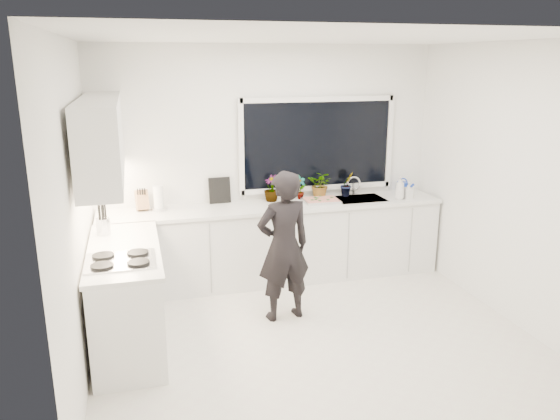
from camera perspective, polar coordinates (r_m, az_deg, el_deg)
name	(u,v)px	position (r m, az deg, el deg)	size (l,w,h in m)	color
floor	(314,337)	(5.30, 3.56, -13.14)	(4.00, 3.50, 0.02)	beige
wall_back	(268,163)	(6.45, -1.25, 4.96)	(4.00, 0.02, 2.70)	white
wall_left	(74,214)	(4.58, -20.71, -0.43)	(0.02, 3.50, 2.70)	white
wall_right	(512,185)	(5.77, 23.10, 2.44)	(0.02, 3.50, 2.70)	white
ceiling	(319,36)	(4.66, 4.14, 17.69)	(4.00, 3.50, 0.02)	white
window	(318,144)	(6.56, 3.94, 6.86)	(1.80, 0.02, 1.00)	black
base_cabinets_back	(275,244)	(6.40, -0.53, -3.58)	(3.92, 0.58, 0.88)	white
base_cabinets_left	(128,298)	(5.19, -15.65, -8.85)	(0.58, 1.60, 0.88)	white
countertop_back	(275,206)	(6.25, -0.52, 0.38)	(3.94, 0.62, 0.04)	silver
countertop_left	(124,250)	(5.02, -16.02, -4.05)	(0.62, 1.60, 0.04)	silver
upper_cabinets	(102,138)	(5.15, -18.13, 7.17)	(0.34, 2.10, 0.70)	white
sink	(359,203)	(6.60, 8.31, 0.77)	(0.58, 0.42, 0.14)	silver
faucet	(354,186)	(6.74, 7.69, 2.50)	(0.03, 0.03, 0.22)	silver
stovetop	(121,260)	(4.68, -16.32, -5.05)	(0.56, 0.48, 0.03)	black
person	(284,246)	(5.35, 0.38, -3.83)	(0.55, 0.36, 1.51)	black
pizza_tray	(321,201)	(6.38, 4.31, 0.98)	(0.41, 0.30, 0.03)	silver
pizza	(321,199)	(6.38, 4.31, 1.13)	(0.38, 0.27, 0.01)	red
watering_can	(403,187)	(6.99, 12.68, 2.34)	(0.14, 0.14, 0.13)	#1232AC
paper_towel_roll	(159,199)	(6.13, -12.56, 1.16)	(0.11, 0.11, 0.26)	white
knife_block	(142,201)	(6.17, -14.22, 0.96)	(0.13, 0.10, 0.22)	#9A7C47
utensil_crock	(103,226)	(5.43, -17.97, -1.64)	(0.13, 0.13, 0.16)	silver
picture_frame_large	(219,191)	(6.33, -6.38, 1.98)	(0.22, 0.02, 0.28)	black
picture_frame_small	(220,190)	(6.33, -6.32, 2.07)	(0.25, 0.02, 0.30)	black
herb_plants	(312,186)	(6.51, 3.37, 2.57)	(1.16, 0.38, 0.33)	#26662D
soap_bottles	(403,189)	(6.64, 12.72, 2.17)	(0.23, 0.15, 0.27)	#D8BF66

